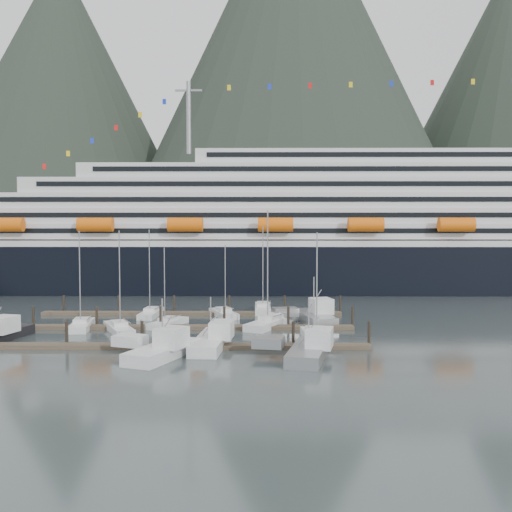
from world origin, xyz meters
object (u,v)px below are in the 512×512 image
object	(u,v)px
sailboat_d	(271,323)
sailboat_e	(151,314)
sailboat_b	(119,329)
trawler_b	(162,349)
sailboat_h	(315,337)
trawler_e	(313,316)
trawler_c	(210,340)
trawler_d	(307,350)
sailboat_g	(263,309)
sailboat_c	(168,323)
cruise_ship	(368,236)
sailboat_a	(82,326)
sailboat_f	(224,314)

from	to	relation	value
sailboat_d	sailboat_e	xyz separation A→B (m)	(-18.84, 9.12, -0.04)
sailboat_b	trawler_b	distance (m)	17.68
sailboat_h	trawler_e	distance (m)	14.13
sailboat_e	trawler_c	distance (m)	26.31
sailboat_b	sailboat_d	bearing A→B (deg)	-102.16
sailboat_b	trawler_d	xyz separation A→B (m)	(24.28, -15.57, 0.47)
sailboat_b	trawler_e	bearing A→B (deg)	-98.07
trawler_d	sailboat_e	bearing A→B (deg)	49.17
sailboat_d	sailboat_g	xyz separation A→B (m)	(-1.16, 14.65, -0.03)
sailboat_d	sailboat_c	bearing A→B (deg)	115.88
sailboat_e	trawler_b	bearing A→B (deg)	-164.19
cruise_ship	trawler_c	world-z (taller)	cruise_ship
trawler_b	trawler_c	size ratio (longest dim) A/B	0.88
sailboat_a	sailboat_d	xyz separation A→B (m)	(26.42, 2.42, 0.03)
trawler_c	trawler_d	bearing A→B (deg)	-112.71
cruise_ship	sailboat_b	size ratio (longest dim) A/B	14.87
cruise_ship	sailboat_g	xyz separation A→B (m)	(-23.57, -34.95, -11.62)
sailboat_a	trawler_b	xyz separation A→B (m)	(14.14, -17.87, 0.48)
sailboat_a	sailboat_e	world-z (taller)	sailboat_e
sailboat_h	trawler_b	size ratio (longest dim) A/B	1.22
trawler_c	sailboat_f	bearing A→B (deg)	3.88
sailboat_d	sailboat_g	world-z (taller)	sailboat_d
sailboat_c	trawler_d	world-z (taller)	sailboat_c
sailboat_b	sailboat_f	distance (m)	19.17
sailboat_e	sailboat_f	size ratio (longest dim) A/B	1.21
trawler_e	sailboat_f	bearing A→B (deg)	55.10
trawler_b	trawler_e	world-z (taller)	trawler_e
sailboat_c	sailboat_h	distance (m)	22.75
sailboat_b	sailboat_f	xyz separation A→B (m)	(13.31, 13.80, -0.02)
sailboat_g	sailboat_f	bearing A→B (deg)	131.72
sailboat_e	sailboat_h	distance (m)	31.22
sailboat_d	trawler_b	world-z (taller)	sailboat_d
sailboat_c	sailboat_f	xyz separation A→B (m)	(7.40, 9.09, 0.01)
sailboat_d	sailboat_f	distance (m)	11.68
sailboat_g	trawler_e	size ratio (longest dim) A/B	1.22
trawler_e	sailboat_h	bearing A→B (deg)	163.77
cruise_ship	trawler_d	xyz separation A→B (m)	(-18.81, -69.91, -11.15)
trawler_c	trawler_e	bearing A→B (deg)	-32.96
sailboat_c	sailboat_f	size ratio (longest dim) A/B	0.99
sailboat_h	sailboat_d	bearing A→B (deg)	24.02
sailboat_b	sailboat_g	bearing A→B (deg)	-70.25
cruise_ship	sailboat_g	bearing A→B (deg)	-124.00
sailboat_a	trawler_b	bearing A→B (deg)	-149.48
sailboat_h	trawler_c	xyz separation A→B (m)	(-12.90, -4.03, 0.42)
sailboat_g	trawler_d	distance (m)	35.29
sailboat_g	trawler_b	world-z (taller)	sailboat_g
sailboat_g	trawler_b	distance (m)	36.68
cruise_ship	sailboat_h	xyz separation A→B (m)	(-17.05, -60.21, -11.60)
trawler_d	trawler_b	bearing A→B (deg)	101.78
trawler_c	cruise_ship	bearing A→B (deg)	-20.71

